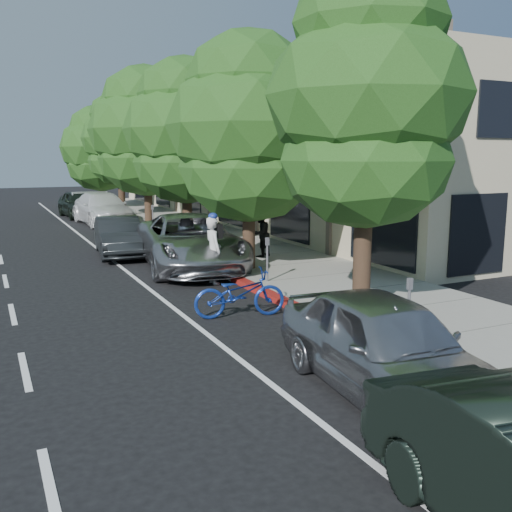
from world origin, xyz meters
TOP-DOWN VIEW (x-y plane):
  - ground at (0.00, 0.00)m, footprint 120.00×120.00m
  - sidewalk at (2.30, 8.00)m, footprint 4.60×56.00m
  - curb at (0.00, 8.00)m, footprint 0.30×56.00m
  - curb_red_segment at (0.00, 1.00)m, footprint 0.32×4.00m
  - storefront_building at (9.60, 18.00)m, footprint 10.00×36.00m
  - street_tree_0 at (0.90, -2.00)m, footprint 4.40×4.40m
  - street_tree_1 at (0.90, 4.00)m, footprint 5.12×5.12m
  - street_tree_2 at (0.90, 10.00)m, footprint 5.00×5.00m
  - street_tree_3 at (0.90, 16.00)m, footprint 5.68×5.68m
  - street_tree_4 at (0.90, 22.00)m, footprint 4.46×4.46m
  - street_tree_5 at (0.90, 28.00)m, footprint 5.45×5.45m
  - cyclist at (-0.70, 3.00)m, footprint 0.48×0.72m
  - bicycle at (-1.45, -0.54)m, footprint 2.23×1.14m
  - silver_suv at (-0.55, 5.50)m, footprint 3.82×6.77m
  - dark_sedan at (-2.14, 9.00)m, footprint 1.98×4.49m
  - white_pickup at (-0.76, 19.33)m, footprint 2.79×5.99m
  - dark_suv_far at (-1.34, 23.55)m, footprint 2.26×4.91m
  - near_car_a at (-1.19, -5.50)m, footprint 2.31×4.83m
  - pedestrian at (2.16, 5.70)m, footprint 1.00×0.93m

SIDE VIEW (x-z plane):
  - ground at x=0.00m, z-range 0.00..0.00m
  - sidewalk at x=2.30m, z-range 0.00..0.15m
  - curb at x=0.00m, z-range 0.00..0.15m
  - curb_red_segment at x=0.00m, z-range 0.00..0.15m
  - bicycle at x=-1.45m, z-range 0.00..1.12m
  - dark_sedan at x=-2.14m, z-range 0.00..1.43m
  - near_car_a at x=-1.19m, z-range 0.00..1.59m
  - dark_suv_far at x=-1.34m, z-range 0.00..1.63m
  - white_pickup at x=-0.76m, z-range 0.00..1.69m
  - silver_suv at x=-0.55m, z-range 0.00..1.79m
  - pedestrian at x=2.16m, z-range 0.15..1.79m
  - cyclist at x=-0.70m, z-range 0.00..1.96m
  - storefront_building at x=9.60m, z-range 0.00..7.00m
  - street_tree_5 at x=0.90m, z-range 0.60..7.75m
  - street_tree_1 at x=0.90m, z-range 0.76..8.24m
  - street_tree_4 at x=0.90m, z-range 0.89..8.31m
  - street_tree_2 at x=0.90m, z-range 0.82..8.43m
  - street_tree_0 at x=0.90m, z-range 0.97..8.66m
  - street_tree_3 at x=0.90m, z-range 0.79..8.89m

